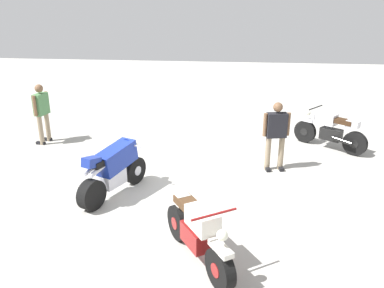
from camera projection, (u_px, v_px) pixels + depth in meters
name	position (u px, v px, depth m)	size (l,w,h in m)	color
ground_plane	(159.00, 184.00, 8.46)	(40.00, 40.00, 0.00)	#ADAAA3
motorcycle_blue_sportbike	(114.00, 168.00, 7.80)	(0.99, 1.87, 1.14)	black
motorcycle_cream_vintage	(197.00, 232.00, 5.78)	(1.22, 1.71, 1.07)	black
motorcycle_silver_cruiser	(330.00, 130.00, 10.42)	(1.71, 1.39, 1.09)	black
person_in_black_shirt	(276.00, 132.00, 8.93)	(0.64, 0.39, 1.65)	gray
person_in_green_shirt	(42.00, 110.00, 10.72)	(0.35, 0.66, 1.69)	gray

